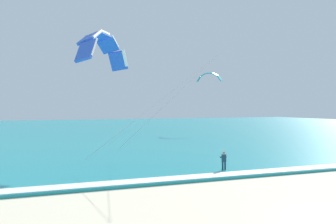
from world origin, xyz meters
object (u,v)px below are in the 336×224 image
(kite_primary, at_px, (102,46))
(kite_distant, at_px, (209,76))
(surfboard, at_px, (224,172))
(kitesurfer, at_px, (224,161))

(kite_primary, relative_size, kite_distant, 2.51)
(kite_primary, bearing_deg, surfboard, -36.21)
(surfboard, bearing_deg, kitesurfer, 72.34)
(kite_primary, distance_m, kite_distant, 45.36)
(kite_distant, bearing_deg, kitesurfer, -117.18)
(surfboard, bearing_deg, kite_primary, 143.79)
(kitesurfer, bearing_deg, surfboard, -107.66)
(surfboard, xyz_separation_m, kite_primary, (-8.39, 6.14, 10.33))
(kitesurfer, bearing_deg, kite_primary, 143.89)
(kitesurfer, distance_m, kite_primary, 14.02)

